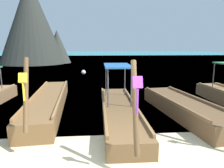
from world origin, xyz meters
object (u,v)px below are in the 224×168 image
longtail_boat_pink_ribbon (184,108)px  karst_rock (33,23)px  longtail_boat_violet_ribbon (119,110)px  longtail_boat_yellow_ribbon (49,102)px  mooring_buoy_near (84,72)px

longtail_boat_pink_ribbon → karst_rock: karst_rock is taller
longtail_boat_violet_ribbon → karst_rock: 29.18m
longtail_boat_violet_ribbon → karst_rock: bearing=112.0°
longtail_boat_yellow_ribbon → karst_rock: 26.95m
longtail_boat_yellow_ribbon → longtail_boat_pink_ribbon: (5.58, -1.31, -0.00)m
longtail_boat_violet_ribbon → mooring_buoy_near: size_ratio=15.45×
longtail_boat_yellow_ribbon → longtail_boat_violet_ribbon: bearing=-24.7°
longtail_boat_violet_ribbon → longtail_boat_pink_ribbon: bearing=1.1°
longtail_boat_yellow_ribbon → longtail_boat_violet_ribbon: (2.96, -1.36, -0.00)m
longtail_boat_violet_ribbon → mooring_buoy_near: 12.62m
karst_rock → mooring_buoy_near: size_ratio=30.32×
longtail_boat_pink_ribbon → mooring_buoy_near: longtail_boat_pink_ribbon is taller
longtail_boat_pink_ribbon → longtail_boat_yellow_ribbon: bearing=166.8°
longtail_boat_yellow_ribbon → mooring_buoy_near: size_ratio=16.94×
longtail_boat_yellow_ribbon → longtail_boat_pink_ribbon: size_ratio=1.27×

